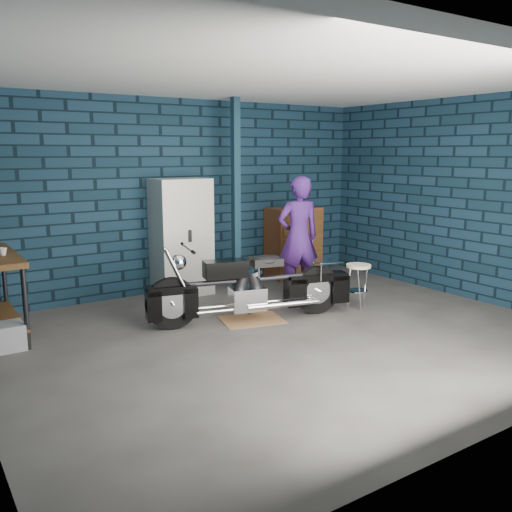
% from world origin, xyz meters
% --- Properties ---
extents(ground, '(6.00, 6.00, 0.00)m').
position_xyz_m(ground, '(0.00, 0.00, 0.00)').
color(ground, '#54514E').
rests_on(ground, ground).
extents(room_walls, '(6.02, 5.01, 2.71)m').
position_xyz_m(room_walls, '(0.00, 0.55, 1.90)').
color(room_walls, '#0F2532').
rests_on(room_walls, ground).
extents(support_post, '(0.10, 0.10, 2.70)m').
position_xyz_m(support_post, '(0.55, 1.95, 1.35)').
color(support_post, '#122D3A').
rests_on(support_post, ground).
extents(drip_mat, '(0.82, 0.69, 0.01)m').
position_xyz_m(drip_mat, '(-0.01, 0.68, 0.00)').
color(drip_mat, olive).
rests_on(drip_mat, ground).
extents(motorcycle, '(2.20, 1.06, 0.94)m').
position_xyz_m(motorcycle, '(-0.01, 0.68, 0.47)').
color(motorcycle, black).
rests_on(motorcycle, ground).
extents(person, '(0.68, 0.52, 1.65)m').
position_xyz_m(person, '(1.12, 1.26, 0.83)').
color(person, '#411D6E').
rests_on(person, ground).
extents(storage_bin, '(0.43, 0.31, 0.27)m').
position_xyz_m(storage_bin, '(-2.66, 1.22, 0.13)').
color(storage_bin, '#909398').
rests_on(storage_bin, ground).
extents(locker, '(0.75, 0.54, 1.62)m').
position_xyz_m(locker, '(-0.17, 2.23, 0.81)').
color(locker, silver).
rests_on(locker, ground).
extents(tool_chest, '(0.83, 0.46, 1.11)m').
position_xyz_m(tool_chest, '(1.80, 2.23, 0.55)').
color(tool_chest, brown).
rests_on(tool_chest, ground).
extents(shop_stool, '(0.34, 0.34, 0.57)m').
position_xyz_m(shop_stool, '(1.40, 0.37, 0.28)').
color(shop_stool, beige).
rests_on(shop_stool, ground).
extents(cup_b, '(0.12, 0.12, 0.08)m').
position_xyz_m(cup_b, '(-2.53, 1.55, 0.95)').
color(cup_b, beige).
rests_on(cup_b, workbench).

